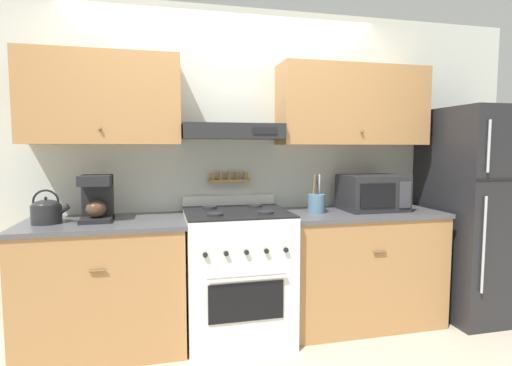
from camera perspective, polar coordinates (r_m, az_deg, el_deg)
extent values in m
plane|color=#B2A38E|center=(2.99, -1.58, -23.36)|extent=(16.00, 16.00, 0.00)
cube|color=silver|center=(3.32, -4.08, 2.46)|extent=(5.20, 0.08, 2.55)
cube|color=#AD7A47|center=(3.12, -21.06, 11.11)|extent=(1.09, 0.33, 0.64)
sphere|color=brown|center=(2.93, -21.39, 7.16)|extent=(0.02, 0.02, 0.02)
cube|color=#AD7A47|center=(3.46, 13.61, 10.67)|extent=(1.25, 0.33, 0.64)
sphere|color=brown|center=(3.29, 14.94, 7.07)|extent=(0.02, 0.02, 0.02)
cube|color=#232326|center=(3.10, -3.45, 7.36)|extent=(0.76, 0.37, 0.11)
cube|color=black|center=(2.96, 1.29, 7.48)|extent=(0.18, 0.01, 0.05)
cube|color=#AD7A47|center=(3.25, -3.85, 0.34)|extent=(0.34, 0.07, 0.02)
cylinder|color=olive|center=(3.23, -6.23, 1.00)|extent=(0.03, 0.03, 0.06)
cylinder|color=olive|center=(3.24, -5.04, 1.02)|extent=(0.03, 0.03, 0.06)
cylinder|color=olive|center=(3.25, -3.85, 1.05)|extent=(0.03, 0.03, 0.06)
cylinder|color=olive|center=(3.26, -2.67, 1.07)|extent=(0.03, 0.03, 0.06)
cylinder|color=olive|center=(3.28, -1.50, 1.09)|extent=(0.03, 0.03, 0.06)
cube|color=#AD7A47|center=(3.11, -20.66, -13.73)|extent=(1.09, 0.64, 0.88)
cube|color=#4C4C51|center=(2.99, -20.93, -5.39)|extent=(1.11, 0.66, 0.03)
cylinder|color=brown|center=(2.73, -21.71, -11.61)|extent=(0.10, 0.01, 0.01)
cube|color=#AD7A47|center=(3.45, 14.33, -11.68)|extent=(1.25, 0.64, 0.88)
cube|color=#4C4C51|center=(3.35, 14.50, -4.15)|extent=(1.27, 0.66, 0.03)
cylinder|color=brown|center=(3.11, 17.29, -9.43)|extent=(0.10, 0.01, 0.01)
cube|color=white|center=(3.08, -2.77, -12.95)|extent=(0.75, 0.70, 0.95)
cube|color=black|center=(2.78, -1.37, -16.64)|extent=(0.51, 0.01, 0.26)
cylinder|color=#ADAFB5|center=(2.69, -1.28, -13.08)|extent=(0.53, 0.02, 0.02)
cube|color=black|center=(2.97, -2.81, -4.11)|extent=(0.75, 0.70, 0.01)
cylinder|color=#232326|center=(2.77, -5.87, -4.48)|extent=(0.11, 0.11, 0.02)
cylinder|color=#232326|center=(2.84, 1.40, -4.23)|extent=(0.11, 0.11, 0.02)
cylinder|color=#232326|center=(3.10, -6.67, -3.48)|extent=(0.11, 0.11, 0.02)
cylinder|color=#232326|center=(3.16, -0.13, -3.28)|extent=(0.11, 0.11, 0.02)
cylinder|color=black|center=(2.62, -7.26, -10.15)|extent=(0.03, 0.02, 0.03)
cylinder|color=black|center=(2.64, -4.28, -10.03)|extent=(0.03, 0.02, 0.03)
cylinder|color=black|center=(2.66, -1.35, -9.88)|extent=(0.03, 0.02, 0.03)
cylinder|color=black|center=(2.70, 1.51, -9.71)|extent=(0.03, 0.02, 0.03)
cylinder|color=black|center=(2.73, 4.31, -9.52)|extent=(0.03, 0.02, 0.03)
cube|color=white|center=(3.28, -3.86, -2.45)|extent=(0.75, 0.04, 0.08)
cube|color=#232326|center=(3.88, 28.65, -3.69)|extent=(0.67, 0.76, 1.75)
cylinder|color=#ADAFB5|center=(3.38, 30.33, 4.57)|extent=(0.02, 0.02, 0.39)
cylinder|color=#ADAFB5|center=(3.46, 29.79, -7.71)|extent=(0.02, 0.02, 0.74)
cylinder|color=#232326|center=(3.05, -27.76, -3.96)|extent=(0.19, 0.19, 0.13)
ellipsoid|color=#232326|center=(3.04, -27.81, -2.79)|extent=(0.18, 0.18, 0.07)
sphere|color=black|center=(3.03, -27.85, -1.93)|extent=(0.02, 0.02, 0.02)
cylinder|color=#232326|center=(3.02, -26.09, -3.60)|extent=(0.12, 0.04, 0.10)
torus|color=black|center=(3.03, -27.83, -2.39)|extent=(0.17, 0.01, 0.17)
cube|color=black|center=(2.99, -21.79, -4.83)|extent=(0.21, 0.24, 0.03)
cube|color=black|center=(3.05, -21.65, -1.88)|extent=(0.21, 0.08, 0.32)
cube|color=black|center=(2.95, -21.99, 0.34)|extent=(0.21, 0.20, 0.07)
ellipsoid|color=#4C3323|center=(2.96, -21.89, -3.47)|extent=(0.13, 0.13, 0.12)
cube|color=#232326|center=(3.39, 16.26, -1.33)|extent=(0.49, 0.37, 0.29)
cube|color=black|center=(3.20, 17.04, -1.73)|extent=(0.29, 0.01, 0.18)
cube|color=#38383D|center=(3.32, 20.53, -1.58)|extent=(0.10, 0.01, 0.21)
cylinder|color=slate|center=(3.17, 8.62, -2.91)|extent=(0.13, 0.13, 0.15)
cylinder|color=olive|center=(3.14, 8.32, -0.28)|extent=(0.01, 0.05, 0.16)
cylinder|color=#28282B|center=(3.16, 8.75, -0.25)|extent=(0.01, 0.04, 0.16)
cylinder|color=#B2B2B7|center=(3.17, 9.03, -0.22)|extent=(0.01, 0.03, 0.16)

